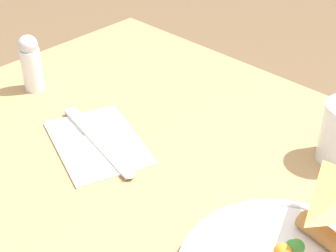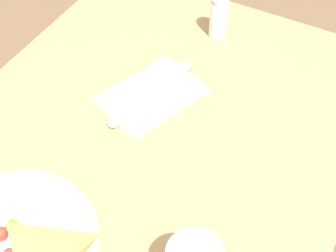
# 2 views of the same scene
# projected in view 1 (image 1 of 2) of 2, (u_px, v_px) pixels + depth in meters

# --- Properties ---
(napkin_folded) EXTENTS (0.22, 0.19, 0.00)m
(napkin_folded) POSITION_uv_depth(u_px,v_px,m) (97.00, 143.00, 0.84)
(napkin_folded) COLOR white
(napkin_folded) RESTS_ON dining_table
(butter_knife) EXTENTS (0.22, 0.07, 0.01)m
(butter_knife) POSITION_uv_depth(u_px,v_px,m) (94.00, 137.00, 0.84)
(butter_knife) COLOR #B2B2B7
(butter_knife) RESTS_ON napkin_folded
(salt_shaker) EXTENTS (0.04, 0.04, 0.11)m
(salt_shaker) POSITION_uv_depth(u_px,v_px,m) (31.00, 63.00, 0.96)
(salt_shaker) COLOR white
(salt_shaker) RESTS_ON dining_table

